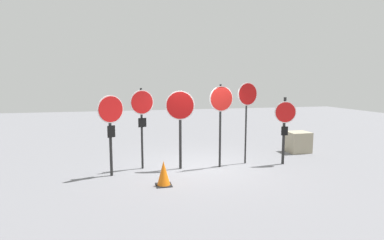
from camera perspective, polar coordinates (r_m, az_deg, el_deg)
The scene contains 9 objects.
ground_plane at distance 9.52m, azimuth 1.44°, elevation -9.04°, with size 40.00×40.00×0.00m, color slate.
stop_sign_0 at distance 8.65m, azimuth -15.24°, elevation 0.11°, with size 0.70×0.39×2.31m.
stop_sign_1 at distance 9.17m, azimuth -9.51°, elevation 1.66°, with size 0.72×0.25×2.49m.
stop_sign_2 at distance 9.03m, azimuth -2.27°, elevation 1.24°, with size 0.86×0.23×2.41m.
stop_sign_3 at distance 9.25m, azimuth 5.55°, elevation 2.40°, with size 0.78×0.17×2.60m.
stop_sign_4 at distance 9.79m, azimuth 10.48°, elevation 3.42°, with size 0.73×0.20×2.66m.
stop_sign_5 at distance 10.05m, azimuth 17.25°, elevation -0.19°, with size 0.69×0.21×2.19m.
traffic_cone_0 at distance 7.89m, azimuth -5.43°, elevation -10.09°, with size 0.41×0.41×0.65m.
storage_crate at distance 12.17m, azimuth 19.56°, elevation -3.98°, with size 0.80×0.70×0.78m.
Camera 1 is at (-2.36, -8.83, 2.66)m, focal length 28.00 mm.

